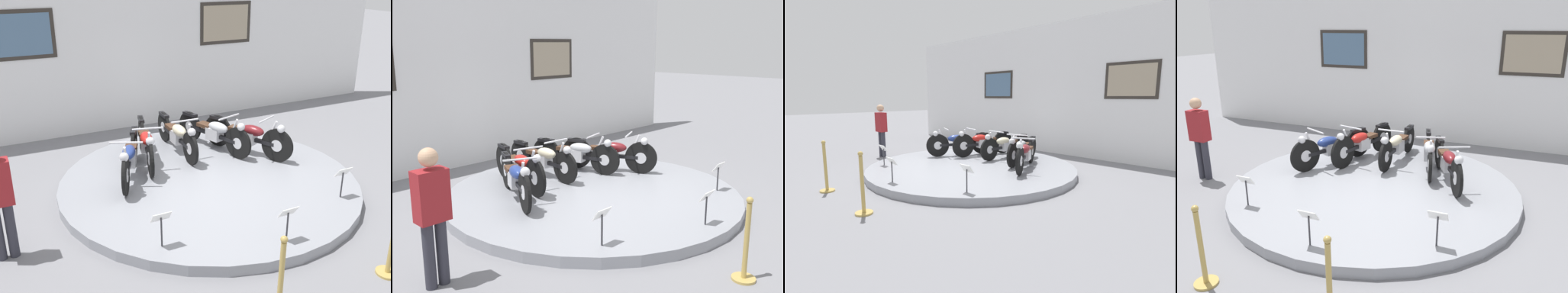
% 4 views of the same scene
% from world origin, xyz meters
% --- Properties ---
extents(ground_plane, '(60.00, 60.00, 0.00)m').
position_xyz_m(ground_plane, '(0.00, 0.00, 0.00)').
color(ground_plane, slate).
extents(display_platform, '(5.10, 5.10, 0.16)m').
position_xyz_m(display_platform, '(0.00, 0.00, 0.08)').
color(display_platform, gray).
rests_on(display_platform, ground_plane).
extents(back_wall, '(14.00, 0.22, 4.18)m').
position_xyz_m(back_wall, '(0.00, 3.75, 2.09)').
color(back_wall, white).
rests_on(back_wall, ground_plane).
extents(motorcycle_blue, '(0.90, 1.83, 0.80)m').
position_xyz_m(motorcycle_blue, '(-1.20, 0.63, 0.55)').
color(motorcycle_blue, black).
rests_on(motorcycle_blue, display_platform).
extents(motorcycle_red, '(0.63, 1.97, 0.81)m').
position_xyz_m(motorcycle_red, '(-0.72, 1.12, 0.56)').
color(motorcycle_red, black).
rests_on(motorcycle_red, display_platform).
extents(motorcycle_cream, '(0.54, 1.96, 0.78)m').
position_xyz_m(motorcycle_cream, '(-0.00, 1.30, 0.54)').
color(motorcycle_cream, black).
rests_on(motorcycle_cream, display_platform).
extents(motorcycle_silver, '(0.68, 1.90, 0.78)m').
position_xyz_m(motorcycle_silver, '(0.72, 1.11, 0.54)').
color(motorcycle_silver, black).
rests_on(motorcycle_silver, display_platform).
extents(motorcycle_maroon, '(0.90, 1.82, 0.80)m').
position_xyz_m(motorcycle_maroon, '(1.20, 0.63, 0.55)').
color(motorcycle_maroon, black).
rests_on(motorcycle_maroon, display_platform).
extents(info_placard_front_left, '(0.26, 0.11, 0.51)m').
position_xyz_m(info_placard_front_left, '(-1.54, -1.57, 0.53)').
color(info_placard_front_left, '#333338').
rests_on(info_placard_front_left, display_platform).
extents(info_placard_front_centre, '(0.26, 0.11, 0.51)m').
position_xyz_m(info_placard_front_centre, '(0.00, -2.20, 0.53)').
color(info_placard_front_centre, '#333338').
rests_on(info_placard_front_centre, display_platform).
extents(info_placard_front_right, '(0.26, 0.11, 0.51)m').
position_xyz_m(info_placard_front_right, '(1.54, -1.57, 0.53)').
color(info_placard_front_right, '#333338').
rests_on(info_placard_front_right, display_platform).
extents(visitor_standing, '(0.36, 0.22, 1.62)m').
position_xyz_m(visitor_standing, '(-3.35, -0.68, 0.91)').
color(visitor_standing, '#2D2D38').
rests_on(visitor_standing, ground_plane).
extents(stanchion_post_left_of_entry, '(0.28, 0.28, 1.02)m').
position_xyz_m(stanchion_post_left_of_entry, '(-0.83, -3.17, 0.34)').
color(stanchion_post_left_of_entry, tan).
rests_on(stanchion_post_left_of_entry, ground_plane).
extents(stanchion_post_right_of_entry, '(0.28, 0.28, 1.02)m').
position_xyz_m(stanchion_post_right_of_entry, '(0.83, -3.17, 0.34)').
color(stanchion_post_right_of_entry, tan).
rests_on(stanchion_post_right_of_entry, ground_plane).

